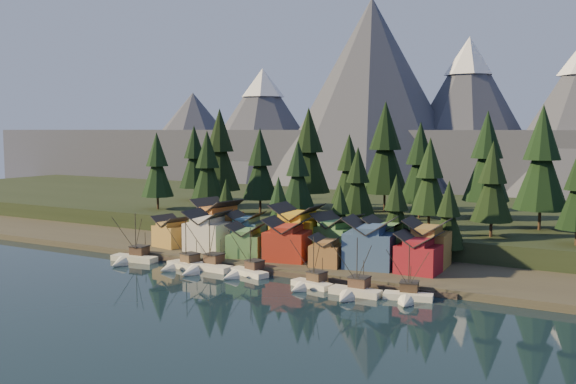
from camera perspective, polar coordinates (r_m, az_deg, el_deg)
The scene contains 45 objects.
ground at distance 123.36m, azimuth -5.52°, elevation -8.66°, with size 500.00×500.00×0.00m, color black.
shore_strip at distance 156.78m, azimuth 2.96°, elevation -5.28°, with size 400.00×50.00×1.50m, color #393429.
hillside at distance 201.77m, azimuth 9.36°, elevation -2.26°, with size 420.00×100.00×6.00m, color black.
dock at distance 136.67m, azimuth -1.51°, elevation -7.01°, with size 80.00×4.00×1.00m, color #453931.
mountain_ridge at distance 319.73m, azimuth 16.46°, elevation 4.61°, with size 560.00×190.00×90.00m.
boat_0 at distance 151.42m, azimuth -13.81°, elevation -5.23°, with size 11.55×12.39×12.40m.
boat_1 at distance 142.28m, azimuth -9.54°, elevation -5.81°, with size 9.45×10.07×11.70m.
boat_2 at distance 139.35m, azimuth -7.50°, elevation -6.09°, with size 11.90×12.84×12.28m.
boat_3 at distance 133.96m, azimuth -3.90°, elevation -6.58°, with size 10.16×10.60×11.08m.
boat_4 at distance 123.68m, azimuth 1.85°, elevation -7.57°, with size 8.95×9.49×10.84m.
boat_5 at distance 118.23m, azimuth 5.81°, elevation -8.15°, with size 9.79×10.68×11.82m.
boat_6 at distance 116.76m, azimuth 10.59°, elevation -8.46°, with size 9.37×9.88×10.98m.
house_front_0 at distance 160.79m, azimuth -10.31°, elevation -3.38°, with size 8.71×8.38×7.55m.
house_front_1 at distance 154.38m, azimuth -7.17°, elevation -3.32°, with size 10.08×9.76×9.52m.
house_front_2 at distance 146.06m, azimuth -3.70°, elevation -4.22°, with size 9.25×9.29×7.52m.
house_front_3 at distance 141.66m, azimuth -0.08°, elevation -4.13°, with size 10.62×10.28×9.28m.
house_front_4 at distance 136.34m, azimuth 3.50°, elevation -5.14°, with size 7.24×7.67×6.53m.
house_front_5 at distance 135.23m, azimuth 7.31°, elevation -4.37°, with size 11.29×10.53×10.50m.
house_front_6 at distance 131.96m, azimuth 11.54°, elevation -5.21°, with size 8.25×7.80×8.24m.
house_back_0 at distance 164.28m, azimuth -6.29°, elevation -2.48°, with size 11.80×11.48×11.10m.
house_back_1 at distance 156.72m, azimuth -3.73°, elevation -3.31°, with size 9.06×9.13×8.74m.
house_back_2 at distance 150.57m, azimuth 0.82°, elevation -3.14°, with size 11.16×10.34×11.31m.
house_back_3 at distance 146.72m, azimuth 4.36°, elevation -3.73°, with size 11.18×10.40×9.68m.
house_back_4 at distance 140.87m, azimuth 8.78°, elevation -4.14°, with size 9.83×9.51×9.81m.
house_back_5 at distance 138.58m, azimuth 12.24°, elevation -4.33°, with size 9.49×9.59×9.96m.
tree_hill_0 at distance 199.23m, azimuth -11.55°, elevation 2.18°, with size 10.07×10.07×23.46m.
tree_hill_1 at distance 204.10m, azimuth -6.07°, elevation 3.49°, with size 13.27×13.27×30.92m.
tree_hill_2 at distance 182.27m, azimuth -7.17°, elevation 2.05°, with size 10.35×10.35×24.10m.
tree_hill_3 at distance 186.47m, azimuth -2.50°, elevation 2.28°, with size 10.62×10.62×24.75m.
tree_hill_4 at distance 195.29m, azimuth 1.84°, elevation 3.43°, with size 13.30×13.30×30.99m.
tree_hill_5 at distance 168.87m, azimuth 0.88°, elevation 1.34°, with size 9.26×9.26×21.58m.
tree_hill_6 at distance 178.65m, azimuth 5.45°, elevation 1.82°, with size 9.93×9.93×23.13m.
tree_hill_7 at distance 159.24m, azimuth 6.21°, elevation 0.76°, with size 8.62×8.62×20.07m.
tree_hill_8 at distance 178.59m, azimuth 11.66°, elevation 2.31°, with size 11.34×11.34×26.41m.
tree_hill_9 at distance 160.15m, azimuth 12.48°, elevation 1.14°, with size 9.62×9.62×22.42m.
tree_hill_10 at distance 182.03m, azimuth 17.25°, elevation 2.76°, with size 12.63×12.63×29.43m.
tree_hill_11 at distance 151.34m, azimuth 17.71°, elevation 0.64°, with size 9.39×9.39×21.86m.
tree_hill_12 at distance 165.40m, azimuth 21.63°, elevation 2.52°, with size 13.02×13.02×30.33m.
tree_hill_15 at distance 192.53m, azimuth 8.63°, elevation 3.61°, with size 14.01×14.01×32.64m.
tree_hill_16 at distance 223.00m, azimuth -8.32°, elevation 2.90°, with size 11.02×11.02×25.68m.
tree_shore_0 at distance 169.59m, azimuth -5.51°, elevation -1.23°, with size 6.87×6.87×16.01m.
tree_shore_1 at distance 160.89m, azimuth -0.84°, elevation -1.35°, with size 7.35×7.35×17.13m.
tree_shore_2 at distance 153.13m, azimuth 4.65°, elevation -2.01°, with size 6.76×6.76×15.75m.
tree_shore_3 at distance 147.60m, azimuth 9.59°, elevation -1.70°, with size 8.08×8.08×18.82m.
tree_shore_4 at distance 144.04m, azimuth 14.07°, elevation -2.18°, with size 7.65×7.65×17.82m.
Camera 1 is at (69.08, -97.60, 30.32)m, focal length 40.00 mm.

